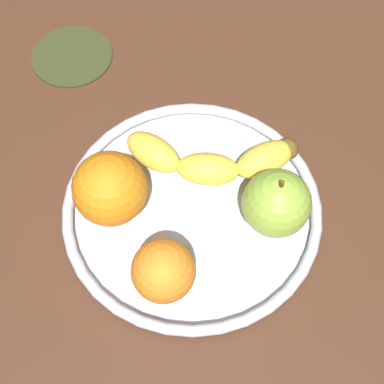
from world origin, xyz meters
TOP-DOWN VIEW (x-y plane):
  - ground_plane at (0.00, 0.00)cm, footprint 143.34×143.34cm
  - fruit_bowl at (0.00, 0.00)cm, footprint 28.40×28.40cm
  - banana at (1.28, 5.09)cm, footprint 20.11×8.15cm
  - apple at (8.75, 0.30)cm, footprint 7.15×7.15cm
  - orange_front_left at (-1.06, -9.14)cm, footprint 6.34×6.34cm
  - orange_center at (-8.25, -1.69)cm, footprint 7.85×7.85cm
  - ambient_coaster at (-19.62, 19.56)cm, footprint 10.50×10.50cm

SIDE VIEW (x-z plane):
  - ground_plane at x=0.00cm, z-range -4.00..0.00cm
  - ambient_coaster at x=-19.62cm, z-range 0.00..0.60cm
  - fruit_bowl at x=0.00cm, z-range 0.02..1.82cm
  - banana at x=1.28cm, z-range 1.80..5.40cm
  - orange_front_left at x=-1.06cm, z-range 1.80..8.14cm
  - apple at x=8.75cm, z-range 1.40..9.35cm
  - orange_center at x=-8.25cm, z-range 1.80..9.65cm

